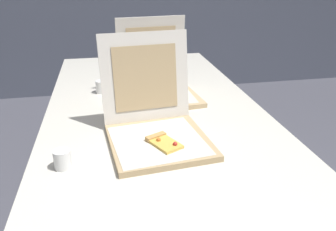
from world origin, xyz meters
TOP-DOWN VIEW (x-y plane):
  - table at (0.00, 0.58)m, footprint 0.98×2.12m
  - pizza_box_front at (-0.04, 0.35)m, footprint 0.39×0.44m
  - pizza_box_middle at (0.04, 0.80)m, footprint 0.39×0.40m
  - cup_white_near_left at (-0.37, 0.21)m, footprint 0.06×0.06m
  - cup_white_far at (-0.24, 0.90)m, footprint 0.06×0.06m

SIDE VIEW (x-z plane):
  - table at x=0.00m, z-range 0.32..1.06m
  - cup_white_near_left at x=-0.37m, z-range 0.73..0.80m
  - cup_white_far at x=-0.24m, z-range 0.73..0.80m
  - pizza_box_front at x=-0.04m, z-range 0.60..0.97m
  - pizza_box_middle at x=0.04m, z-range 0.60..0.97m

